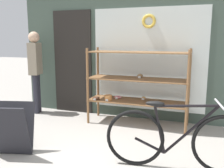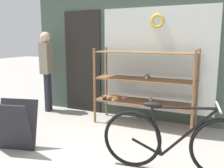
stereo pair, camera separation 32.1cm
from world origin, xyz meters
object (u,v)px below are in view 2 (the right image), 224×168
(pedestrian, at_px, (47,65))
(sandwich_board, at_px, (14,126))
(display_case, at_px, (143,81))
(bicycle, at_px, (175,142))

(pedestrian, bearing_deg, sandwich_board, -167.99)
(display_case, distance_m, bicycle, 1.70)
(display_case, height_order, pedestrian, pedestrian)
(display_case, distance_m, sandwich_board, 2.20)
(bicycle, height_order, pedestrian, pedestrian)
(sandwich_board, distance_m, pedestrian, 2.05)
(sandwich_board, bearing_deg, display_case, 38.54)
(display_case, relative_size, bicycle, 1.05)
(pedestrian, bearing_deg, display_case, -104.19)
(sandwich_board, height_order, pedestrian, pedestrian)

